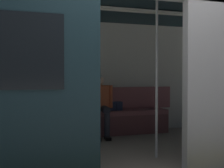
{
  "coord_description": "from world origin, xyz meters",
  "views": [
    {
      "loc": [
        1.33,
        3.01,
        1.14
      ],
      "look_at": [
        -0.04,
        -1.3,
        1.02
      ],
      "focal_mm": 46.02,
      "sensor_mm": 36.0,
      "label": 1
    }
  ],
  "objects_px": {
    "bench_seat": "(94,117)",
    "person_seated": "(99,100)",
    "book": "(79,111)",
    "grab_pole_door": "(93,79)",
    "train_car": "(106,49)",
    "handbag": "(115,106)",
    "grab_pole_far": "(157,79)"
  },
  "relations": [
    {
      "from": "person_seated",
      "to": "book",
      "type": "distance_m",
      "value": 0.44
    },
    {
      "from": "train_car",
      "to": "person_seated",
      "type": "bearing_deg",
      "value": -98.97
    },
    {
      "from": "train_car",
      "to": "grab_pole_far",
      "type": "height_order",
      "value": "train_car"
    },
    {
      "from": "book",
      "to": "grab_pole_door",
      "type": "xyz_separation_m",
      "value": [
        0.18,
        1.89,
        0.62
      ]
    },
    {
      "from": "grab_pole_door",
      "to": "grab_pole_far",
      "type": "xyz_separation_m",
      "value": [
        -0.94,
        -0.11,
        0.0
      ]
    },
    {
      "from": "bench_seat",
      "to": "grab_pole_far",
      "type": "relative_size",
      "value": 1.35
    },
    {
      "from": "bench_seat",
      "to": "book",
      "type": "distance_m",
      "value": 0.32
    },
    {
      "from": "handbag",
      "to": "grab_pole_door",
      "type": "height_order",
      "value": "grab_pole_door"
    },
    {
      "from": "train_car",
      "to": "grab_pole_far",
      "type": "xyz_separation_m",
      "value": [
        -0.55,
        0.64,
        -0.46
      ]
    },
    {
      "from": "handbag",
      "to": "book",
      "type": "relative_size",
      "value": 1.18
    },
    {
      "from": "book",
      "to": "grab_pole_door",
      "type": "height_order",
      "value": "grab_pole_door"
    },
    {
      "from": "book",
      "to": "grab_pole_far",
      "type": "height_order",
      "value": "grab_pole_far"
    },
    {
      "from": "bench_seat",
      "to": "grab_pole_far",
      "type": "height_order",
      "value": "grab_pole_far"
    },
    {
      "from": "grab_pole_far",
      "to": "bench_seat",
      "type": "bearing_deg",
      "value": -74.58
    },
    {
      "from": "train_car",
      "to": "handbag",
      "type": "xyz_separation_m",
      "value": [
        -0.51,
        -1.09,
        -1.01
      ]
    },
    {
      "from": "handbag",
      "to": "grab_pole_door",
      "type": "bearing_deg",
      "value": 63.99
    },
    {
      "from": "person_seated",
      "to": "grab_pole_far",
      "type": "height_order",
      "value": "grab_pole_far"
    },
    {
      "from": "bench_seat",
      "to": "grab_pole_door",
      "type": "height_order",
      "value": "grab_pole_door"
    },
    {
      "from": "bench_seat",
      "to": "grab_pole_far",
      "type": "xyz_separation_m",
      "value": [
        -0.47,
        1.7,
        0.75
      ]
    },
    {
      "from": "person_seated",
      "to": "grab_pole_far",
      "type": "bearing_deg",
      "value": 103.22
    },
    {
      "from": "train_car",
      "to": "handbag",
      "type": "distance_m",
      "value": 1.57
    },
    {
      "from": "bench_seat",
      "to": "person_seated",
      "type": "bearing_deg",
      "value": 147.74
    },
    {
      "from": "person_seated",
      "to": "handbag",
      "type": "bearing_deg",
      "value": -166.2
    },
    {
      "from": "grab_pole_door",
      "to": "person_seated",
      "type": "bearing_deg",
      "value": -107.35
    },
    {
      "from": "book",
      "to": "grab_pole_far",
      "type": "xyz_separation_m",
      "value": [
        -0.76,
        1.78,
        0.62
      ]
    },
    {
      "from": "grab_pole_far",
      "to": "train_car",
      "type": "bearing_deg",
      "value": -49.59
    },
    {
      "from": "train_car",
      "to": "handbag",
      "type": "height_order",
      "value": "train_car"
    },
    {
      "from": "bench_seat",
      "to": "book",
      "type": "bearing_deg",
      "value": -14.28
    },
    {
      "from": "person_seated",
      "to": "handbag",
      "type": "xyz_separation_m",
      "value": [
        -0.35,
        -0.09,
        -0.13
      ]
    },
    {
      "from": "handbag",
      "to": "grab_pole_far",
      "type": "bearing_deg",
      "value": 91.18
    },
    {
      "from": "grab_pole_door",
      "to": "grab_pole_far",
      "type": "distance_m",
      "value": 0.95
    },
    {
      "from": "grab_pole_door",
      "to": "book",
      "type": "bearing_deg",
      "value": -95.4
    }
  ]
}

